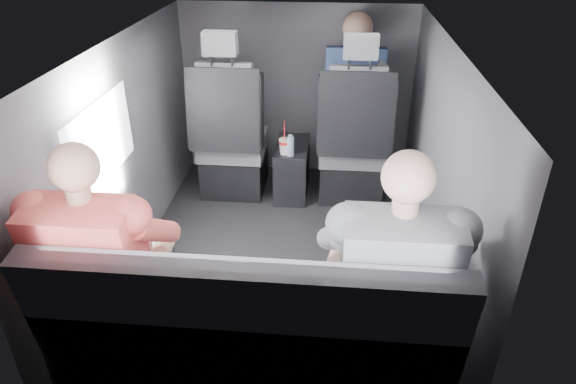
# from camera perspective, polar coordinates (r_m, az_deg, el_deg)

# --- Properties ---
(floor) EXTENTS (2.60, 2.60, 0.00)m
(floor) POSITION_cam_1_polar(r_m,az_deg,el_deg) (3.29, -0.91, -7.43)
(floor) COLOR black
(floor) RESTS_ON ground
(ceiling) EXTENTS (2.60, 2.60, 0.00)m
(ceiling) POSITION_cam_1_polar(r_m,az_deg,el_deg) (2.71, -1.14, 16.18)
(ceiling) COLOR #B2B2AD
(ceiling) RESTS_ON panel_back
(panel_left) EXTENTS (0.02, 2.60, 1.35)m
(panel_left) POSITION_cam_1_polar(r_m,az_deg,el_deg) (3.15, -17.52, 3.74)
(panel_left) COLOR #56565B
(panel_left) RESTS_ON floor
(panel_right) EXTENTS (0.02, 2.60, 1.35)m
(panel_right) POSITION_cam_1_polar(r_m,az_deg,el_deg) (2.98, 16.48, 2.39)
(panel_right) COLOR #56565B
(panel_right) RESTS_ON floor
(panel_front) EXTENTS (1.80, 0.02, 1.35)m
(panel_front) POSITION_cam_1_polar(r_m,az_deg,el_deg) (4.14, 0.98, 11.07)
(panel_front) COLOR #56565B
(panel_front) RESTS_ON floor
(panel_back) EXTENTS (1.80, 0.02, 1.35)m
(panel_back) POSITION_cam_1_polar(r_m,az_deg,el_deg) (1.87, -5.49, -14.44)
(panel_back) COLOR #56565B
(panel_back) RESTS_ON floor
(side_window) EXTENTS (0.02, 0.75, 0.42)m
(side_window) POSITION_cam_1_polar(r_m,az_deg,el_deg) (2.81, -19.97, 5.23)
(side_window) COLOR white
(side_window) RESTS_ON panel_left
(seatbelt) EXTENTS (0.35, 0.11, 0.59)m
(seatbelt) POSITION_cam_1_polar(r_m,az_deg,el_deg) (3.49, 7.66, 9.53)
(seatbelt) COLOR black
(seatbelt) RESTS_ON front_seat_right
(front_seat_left) EXTENTS (0.52, 0.58, 1.26)m
(front_seat_left) POSITION_cam_1_polar(r_m,az_deg,el_deg) (3.87, -6.28, 5.23)
(front_seat_left) COLOR black
(front_seat_left) RESTS_ON floor
(front_seat_right) EXTENTS (0.52, 0.58, 1.26)m
(front_seat_right) POSITION_cam_1_polar(r_m,az_deg,el_deg) (3.80, 7.20, 4.70)
(front_seat_right) COLOR black
(front_seat_right) RESTS_ON floor
(center_console) EXTENTS (0.24, 0.48, 0.41)m
(center_console) POSITION_cam_1_polar(r_m,az_deg,el_deg) (3.93, 0.44, 2.58)
(center_console) COLOR black
(center_console) RESTS_ON floor
(rear_bench) EXTENTS (1.60, 0.57, 0.92)m
(rear_bench) POSITION_cam_1_polar(r_m,az_deg,el_deg) (2.29, -3.95, -17.02)
(rear_bench) COLOR slate
(rear_bench) RESTS_ON floor
(soda_cup) EXTENTS (0.08, 0.08, 0.25)m
(soda_cup) POSITION_cam_1_polar(r_m,az_deg,el_deg) (3.68, -0.39, 5.16)
(soda_cup) COLOR white
(soda_cup) RESTS_ON center_console
(water_bottle) EXTENTS (0.05, 0.05, 0.16)m
(water_bottle) POSITION_cam_1_polar(r_m,az_deg,el_deg) (3.65, 0.26, 5.13)
(water_bottle) COLOR #9BC1D2
(water_bottle) RESTS_ON center_console
(laptop_white) EXTENTS (0.35, 0.36, 0.22)m
(laptop_white) POSITION_cam_1_polar(r_m,az_deg,el_deg) (2.41, -17.53, -5.83)
(laptop_white) COLOR silver
(laptop_white) RESTS_ON passenger_rear_left
(laptop_black) EXTENTS (0.44, 0.48, 0.26)m
(laptop_black) POSITION_cam_1_polar(r_m,az_deg,el_deg) (2.25, 12.50, -7.67)
(laptop_black) COLOR black
(laptop_black) RESTS_ON passenger_rear_right
(passenger_rear_left) EXTENTS (0.51, 0.63, 1.24)m
(passenger_rear_left) POSITION_cam_1_polar(r_m,az_deg,el_deg) (2.30, -19.17, -7.76)
(passenger_rear_left) COLOR #323237
(passenger_rear_left) RESTS_ON rear_bench
(passenger_rear_right) EXTENTS (0.52, 0.64, 1.26)m
(passenger_rear_right) POSITION_cam_1_polar(r_m,az_deg,el_deg) (2.13, 11.35, -9.68)
(passenger_rear_right) COLOR #304A6B
(passenger_rear_right) RESTS_ON rear_bench
(passenger_front_right) EXTENTS (0.43, 0.43, 0.90)m
(passenger_front_right) POSITION_cam_1_polar(r_m,az_deg,el_deg) (3.91, 7.32, 11.09)
(passenger_front_right) COLOR #304A6B
(passenger_front_right) RESTS_ON front_seat_right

